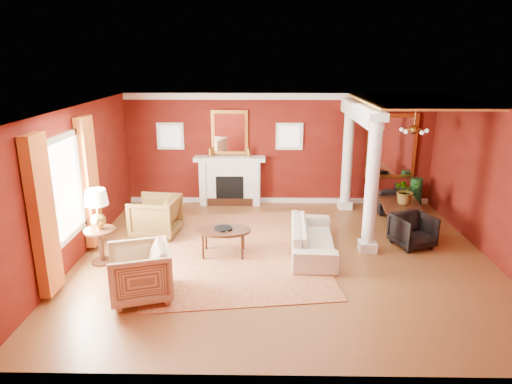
{
  "coord_description": "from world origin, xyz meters",
  "views": [
    {
      "loc": [
        -0.41,
        -8.28,
        3.82
      ],
      "look_at": [
        -0.57,
        0.6,
        1.15
      ],
      "focal_mm": 32.0,
      "sensor_mm": 36.0,
      "label": 1
    }
  ],
  "objects_px": {
    "sofa": "(313,233)",
    "dining_table": "(401,208)",
    "armchair_stripe": "(139,270)",
    "side_table": "(98,214)",
    "coffee_table": "(223,231)",
    "armchair_leopard": "(155,214)"
  },
  "relations": [
    {
      "from": "sofa",
      "to": "dining_table",
      "type": "distance_m",
      "value": 2.67
    },
    {
      "from": "coffee_table",
      "to": "side_table",
      "type": "distance_m",
      "value": 2.38
    },
    {
      "from": "sofa",
      "to": "armchair_leopard",
      "type": "height_order",
      "value": "armchair_leopard"
    },
    {
      "from": "side_table",
      "to": "dining_table",
      "type": "relative_size",
      "value": 0.94
    },
    {
      "from": "side_table",
      "to": "dining_table",
      "type": "height_order",
      "value": "side_table"
    },
    {
      "from": "coffee_table",
      "to": "dining_table",
      "type": "bearing_deg",
      "value": 22.96
    },
    {
      "from": "armchair_leopard",
      "to": "coffee_table",
      "type": "height_order",
      "value": "armchair_leopard"
    },
    {
      "from": "armchair_stripe",
      "to": "side_table",
      "type": "xyz_separation_m",
      "value": [
        -1.09,
        1.31,
        0.49
      ]
    },
    {
      "from": "armchair_leopard",
      "to": "coffee_table",
      "type": "distance_m",
      "value": 1.86
    },
    {
      "from": "armchair_stripe",
      "to": "sofa",
      "type": "bearing_deg",
      "value": 104.21
    },
    {
      "from": "armchair_leopard",
      "to": "coffee_table",
      "type": "relative_size",
      "value": 0.9
    },
    {
      "from": "armchair_stripe",
      "to": "side_table",
      "type": "height_order",
      "value": "side_table"
    },
    {
      "from": "dining_table",
      "to": "sofa",
      "type": "bearing_deg",
      "value": 130.89
    },
    {
      "from": "armchair_leopard",
      "to": "dining_table",
      "type": "bearing_deg",
      "value": 103.99
    },
    {
      "from": "sofa",
      "to": "side_table",
      "type": "bearing_deg",
      "value": 100.2
    },
    {
      "from": "armchair_stripe",
      "to": "dining_table",
      "type": "height_order",
      "value": "armchair_stripe"
    },
    {
      "from": "side_table",
      "to": "sofa",
      "type": "bearing_deg",
      "value": 7.42
    },
    {
      "from": "armchair_leopard",
      "to": "dining_table",
      "type": "xyz_separation_m",
      "value": [
        5.54,
        0.69,
        -0.05
      ]
    },
    {
      "from": "sofa",
      "to": "armchair_leopard",
      "type": "bearing_deg",
      "value": 78.61
    },
    {
      "from": "sofa",
      "to": "dining_table",
      "type": "relative_size",
      "value": 1.37
    },
    {
      "from": "sofa",
      "to": "coffee_table",
      "type": "relative_size",
      "value": 1.97
    },
    {
      "from": "sofa",
      "to": "side_table",
      "type": "relative_size",
      "value": 1.47
    }
  ]
}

